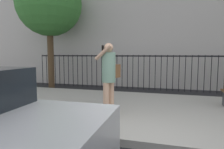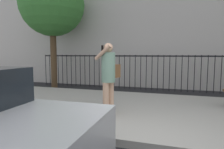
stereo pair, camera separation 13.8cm
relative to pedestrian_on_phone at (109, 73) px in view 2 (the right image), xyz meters
The scene contains 4 objects.
sidewalk 1.64m from the pedestrian_on_phone, 38.68° to the left, with size 28.00×4.40×0.15m, color #9E9B93.
iron_fence 4.56m from the pedestrian_on_phone, 78.05° to the left, with size 12.03×0.04×1.60m.
pedestrian_on_phone is the anchor object (origin of this frame).
street_tree_mid 6.10m from the pedestrian_on_phone, 137.69° to the left, with size 3.02×3.02×5.49m.
Camera 2 is at (0.64, -3.29, 1.65)m, focal length 32.35 mm.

